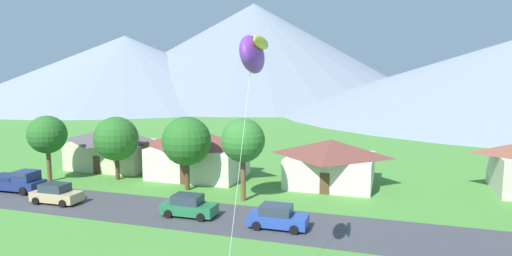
% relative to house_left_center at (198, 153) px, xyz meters
% --- Properties ---
extents(road_strip, '(160.00, 6.69, 0.08)m').
position_rel_house_left_center_xyz_m(road_strip, '(12.23, -11.56, -2.61)').
color(road_strip, '#424247').
rests_on(road_strip, ground).
extents(mountain_central_ridge, '(116.92, 116.92, 24.64)m').
position_rel_house_left_center_xyz_m(mountain_central_ridge, '(-74.69, 96.44, 9.67)').
color(mountain_central_ridge, gray).
rests_on(mountain_central_ridge, ground).
extents(mountain_west_ridge, '(139.25, 139.25, 38.86)m').
position_rel_house_left_center_xyz_m(mountain_west_ridge, '(-35.34, 127.76, 16.77)').
color(mountain_west_ridge, gray).
rests_on(mountain_west_ridge, ground).
extents(house_left_center, '(10.28, 7.13, 5.13)m').
position_rel_house_left_center_xyz_m(house_left_center, '(0.00, 0.00, 0.00)').
color(house_left_center, beige).
rests_on(house_left_center, ground).
extents(house_right_center, '(8.85, 8.34, 4.56)m').
position_rel_house_left_center_xyz_m(house_right_center, '(13.91, 1.33, -0.30)').
color(house_right_center, beige).
rests_on(house_right_center, ground).
extents(house_rightmost, '(10.11, 7.23, 4.83)m').
position_rel_house_left_center_xyz_m(house_rightmost, '(-11.40, 1.35, -0.16)').
color(house_rightmost, beige).
rests_on(house_rightmost, ground).
extents(tree_near_left, '(4.65, 4.65, 7.04)m').
position_rel_house_left_center_xyz_m(tree_near_left, '(1.21, -4.97, 2.05)').
color(tree_near_left, '#4C3823').
rests_on(tree_near_left, ground).
extents(tree_left_of_center, '(3.80, 3.80, 7.25)m').
position_rel_house_left_center_xyz_m(tree_left_of_center, '(7.46, -6.69, 2.65)').
color(tree_left_of_center, brown).
rests_on(tree_left_of_center, ground).
extents(tree_right_of_center, '(4.57, 4.57, 6.62)m').
position_rel_house_left_center_xyz_m(tree_right_of_center, '(-7.60, -3.55, 1.67)').
color(tree_right_of_center, '#4C3823').
rests_on(tree_right_of_center, ground).
extents(tree_near_right, '(3.88, 3.88, 6.81)m').
position_rel_house_left_center_xyz_m(tree_near_right, '(-13.86, -6.30, 2.18)').
color(tree_near_right, brown).
rests_on(tree_near_right, ground).
extents(parked_car_blue_west_end, '(4.22, 2.12, 1.68)m').
position_rel_house_left_center_xyz_m(parked_car_blue_west_end, '(12.10, -12.44, -1.79)').
color(parked_car_blue_west_end, '#2847A8').
rests_on(parked_car_blue_west_end, road_strip).
extents(parked_car_green_mid_west, '(4.23, 2.13, 1.68)m').
position_rel_house_left_center_xyz_m(parked_car_green_mid_west, '(4.89, -12.03, -1.79)').
color(parked_car_green_mid_west, '#237042').
rests_on(parked_car_green_mid_west, road_strip).
extents(parked_car_tan_mid_east, '(4.24, 2.16, 1.68)m').
position_rel_house_left_center_xyz_m(parked_car_tan_mid_east, '(-7.41, -12.40, -1.79)').
color(parked_car_tan_mid_east, tan).
rests_on(parked_car_tan_mid_east, road_strip).
extents(pickup_truck_navy_east_side, '(5.27, 2.46, 1.99)m').
position_rel_house_left_center_xyz_m(pickup_truck_navy_east_side, '(-13.56, -10.53, -1.60)').
color(pickup_truck_navy_east_side, navy).
rests_on(pickup_truck_navy_east_side, road_strip).
extents(kite_flyer_with_kite, '(1.51, 5.57, 12.84)m').
position_rel_house_left_center_xyz_m(kite_flyer_with_kite, '(13.61, -22.68, 9.05)').
color(kite_flyer_with_kite, black).
rests_on(kite_flyer_with_kite, ground).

